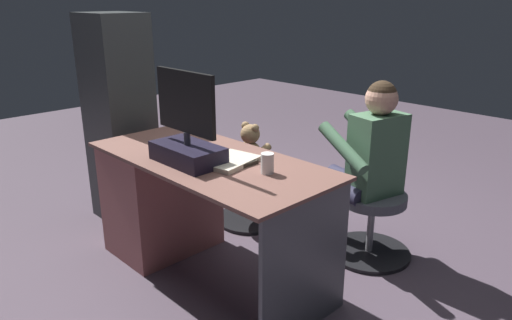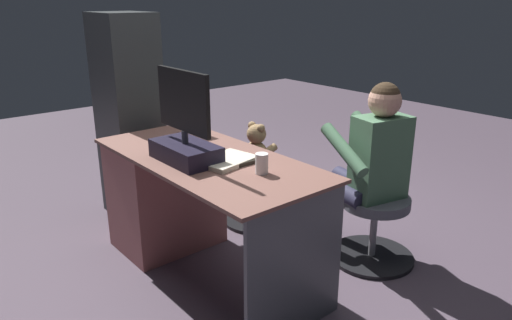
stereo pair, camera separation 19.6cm
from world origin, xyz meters
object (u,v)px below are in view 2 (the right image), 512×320
(computer_mouse, at_px, (191,141))
(visitor_chair, at_px, (374,224))
(cup, at_px, (262,164))
(monitor, at_px, (185,137))
(keyboard, at_px, (221,155))
(office_chair_teddy, at_px, (256,189))
(teddy_bear, at_px, (258,148))
(desk, at_px, (173,193))
(tv_remote, at_px, (166,145))
(person, at_px, (367,158))

(computer_mouse, height_order, visitor_chair, computer_mouse)
(computer_mouse, bearing_deg, cup, 179.45)
(monitor, bearing_deg, keyboard, -109.89)
(office_chair_teddy, height_order, teddy_bear, teddy_bear)
(computer_mouse, bearing_deg, desk, 26.08)
(keyboard, bearing_deg, teddy_bear, -55.76)
(monitor, xyz_separation_m, teddy_bear, (0.36, -0.81, -0.31))
(desk, relative_size, cup, 14.16)
(monitor, height_order, office_chair_teddy, monitor)
(desk, bearing_deg, tv_remote, 136.74)
(keyboard, xyz_separation_m, visitor_chair, (-0.47, -0.82, -0.51))
(tv_remote, bearing_deg, monitor, -160.91)
(tv_remote, bearing_deg, computer_mouse, -81.45)
(office_chair_teddy, bearing_deg, desk, 87.66)
(desk, distance_m, person, 1.24)
(computer_mouse, relative_size, person, 0.09)
(desk, xyz_separation_m, tv_remote, (-0.09, 0.08, 0.36))
(visitor_chair, distance_m, person, 0.43)
(cup, bearing_deg, visitor_chair, -98.55)
(computer_mouse, bearing_deg, monitor, 142.05)
(desk, distance_m, cup, 0.90)
(computer_mouse, relative_size, teddy_bear, 0.29)
(tv_remote, bearing_deg, office_chair_teddy, -57.90)
(visitor_chair, bearing_deg, teddy_bear, 12.44)
(monitor, bearing_deg, office_chair_teddy, -65.92)
(cup, height_order, teddy_bear, cup)
(visitor_chair, bearing_deg, tv_remote, 49.12)
(computer_mouse, height_order, tv_remote, computer_mouse)
(teddy_bear, bearing_deg, keyboard, 124.24)
(tv_remote, relative_size, teddy_bear, 0.46)
(desk, distance_m, office_chair_teddy, 0.69)
(desk, distance_m, visitor_chair, 1.29)
(desk, xyz_separation_m, cup, (-0.80, -0.06, 0.40))
(cup, bearing_deg, person, -93.12)
(visitor_chair, bearing_deg, computer_mouse, 46.17)
(monitor, xyz_separation_m, person, (-0.46, -0.99, -0.22))
(visitor_chair, bearing_deg, keyboard, 60.36)
(desk, height_order, monitor, monitor)
(cup, relative_size, teddy_bear, 0.32)
(desk, height_order, office_chair_teddy, desk)
(desk, bearing_deg, person, -134.20)
(person, bearing_deg, computer_mouse, 48.58)
(computer_mouse, xyz_separation_m, cup, (-0.66, 0.01, 0.03))
(desk, distance_m, keyboard, 0.58)
(monitor, relative_size, computer_mouse, 5.13)
(monitor, height_order, tv_remote, monitor)
(computer_mouse, relative_size, visitor_chair, 0.18)
(desk, xyz_separation_m, teddy_bear, (-0.03, -0.69, 0.18))
(cup, distance_m, person, 0.82)
(visitor_chair, bearing_deg, cup, 81.45)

